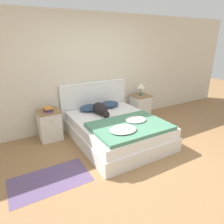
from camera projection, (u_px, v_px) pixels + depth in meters
The scene contains 13 objects.
ground_plane at pixel (147, 166), 3.33m from camera, with size 16.00×16.00×0.00m, color #997047.
wall_back at pixel (91, 72), 4.62m from camera, with size 9.00×0.06×2.55m.
bed at pixel (117, 130), 4.12m from camera, with size 1.61×2.00×0.46m.
headboard at pixel (95, 102), 4.83m from camera, with size 1.69×0.06×1.05m.
nightstand_left at pixel (50, 125), 4.14m from camera, with size 0.45×0.43×0.63m.
nightstand_right at pixel (140, 107), 5.25m from camera, with size 0.45×0.43×0.63m.
pillow_left at pixel (90, 108), 4.52m from camera, with size 0.47×0.36×0.13m.
pillow_right at pixel (109, 104), 4.76m from camera, with size 0.47×0.36×0.13m.
quilt at pixel (130, 126), 3.64m from camera, with size 1.39×0.99×0.12m.
dog at pixel (101, 109), 4.30m from camera, with size 0.26×0.70×0.24m.
book_stack at pixel (48, 109), 3.99m from camera, with size 0.17×0.23×0.09m.
table_lamp at pixel (141, 86), 5.06m from camera, with size 0.22×0.22×0.32m.
rug at pixel (50, 180), 3.00m from camera, with size 1.17×0.68×0.00m.
Camera 1 is at (-1.91, -2.14, 2.01)m, focal length 32.00 mm.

